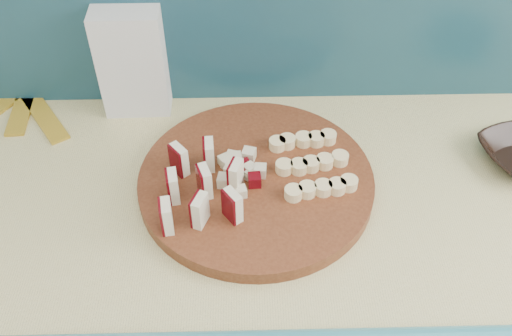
{
  "coord_description": "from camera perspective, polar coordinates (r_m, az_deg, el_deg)",
  "views": [
    {
      "loc": [
        0.26,
        0.82,
        1.65
      ],
      "look_at": [
        0.28,
        1.52,
        0.96
      ],
      "focal_mm": 40.0,
      "sensor_mm": 36.0,
      "label": 1
    }
  ],
  "objects": [
    {
      "name": "kitchen_counter",
      "position": [
        1.38,
        -7.72,
        -15.52
      ],
      "size": [
        2.2,
        0.63,
        0.91
      ],
      "color": "silver",
      "rests_on": "ground"
    },
    {
      "name": "flour_bag",
      "position": [
        1.15,
        -12.19,
        10.6
      ],
      "size": [
        0.13,
        0.09,
        0.22
      ],
      "primitive_type": "cube",
      "rotation": [
        0.0,
        0.0,
        0.02
      ],
      "color": "silver",
      "rests_on": "kitchen_counter"
    },
    {
      "name": "apple_chunks",
      "position": [
        0.99,
        -1.49,
        -0.6
      ],
      "size": [
        0.07,
        0.06,
        0.02
      ],
      "color": "beige",
      "rests_on": "cutting_board"
    },
    {
      "name": "banana_slices",
      "position": [
        1.01,
        5.61,
        0.45
      ],
      "size": [
        0.15,
        0.17,
        0.02
      ],
      "color": "beige",
      "rests_on": "cutting_board"
    },
    {
      "name": "cutting_board",
      "position": [
        1.01,
        0.0,
        -1.33
      ],
      "size": [
        0.49,
        0.49,
        0.03
      ],
      "primitive_type": "cylinder",
      "rotation": [
        0.0,
        0.0,
        0.2
      ],
      "color": "#49200F",
      "rests_on": "kitchen_counter"
    },
    {
      "name": "apple_wedges",
      "position": [
        0.95,
        -5.65,
        -1.77
      ],
      "size": [
        0.13,
        0.18,
        0.06
      ],
      "color": "beige",
      "rests_on": "cutting_board"
    },
    {
      "name": "banana_peel",
      "position": [
        1.26,
        -22.67,
        5.07
      ],
      "size": [
        0.24,
        0.2,
        0.01
      ],
      "rotation": [
        0.0,
        0.0,
        -0.1
      ],
      "color": "gold",
      "rests_on": "kitchen_counter"
    }
  ]
}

